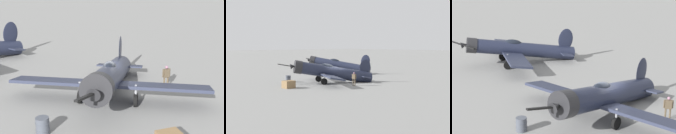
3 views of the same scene
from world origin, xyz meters
The scene contains 4 objects.
ground_plane centered at (0.00, 0.00, 0.00)m, with size 400.00×400.00×0.00m, color gray.
airplane_foreground centered at (-0.23, -0.46, 1.36)m, with size 11.42×10.99×3.31m.
ground_crew_mechanic centered at (3.72, -0.23, 0.97)m, with size 0.62×0.28×1.60m.
fuel_drum centered at (-4.79, -3.87, 0.43)m, with size 0.69×0.69×0.85m.
Camera 1 is at (-5.77, -17.63, 7.50)m, focal length 49.61 mm.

